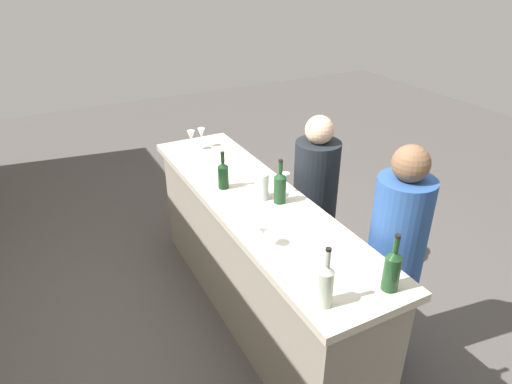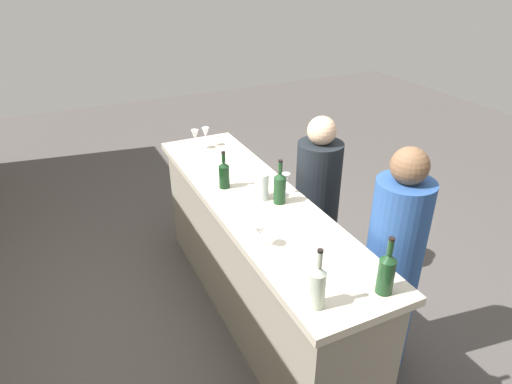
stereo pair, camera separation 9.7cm
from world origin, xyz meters
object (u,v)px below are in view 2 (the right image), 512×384
at_px(wine_bottle_second_right_dark_green, 224,174).
at_px(person_center_guest, 391,272).
at_px(wine_glass_near_center, 206,133).
at_px(water_pitcher, 262,186).
at_px(wine_bottle_second_left_clear_pale, 318,285).
at_px(person_left_guest, 316,210).
at_px(wine_bottle_center_olive_green, 280,187).
at_px(wine_glass_far_left, 260,230).
at_px(wine_glass_near_right, 195,136).
at_px(wine_glass_near_left, 286,180).
at_px(wine_bottle_leftmost_olive_green, 386,272).

bearing_deg(wine_bottle_second_right_dark_green, person_center_guest, -145.47).
xyz_separation_m(wine_glass_near_center, water_pitcher, (-1.04, -0.02, -0.03)).
height_order(wine_bottle_second_right_dark_green, wine_glass_near_center, wine_bottle_second_right_dark_green).
xyz_separation_m(wine_bottle_second_left_clear_pale, person_left_guest, (1.24, -0.81, -0.46)).
bearing_deg(wine_bottle_center_olive_green, wine_glass_far_left, 139.71).
bearing_deg(water_pitcher, wine_bottle_second_left_clear_pale, 167.45).
xyz_separation_m(wine_glass_near_center, person_center_guest, (-1.79, -0.55, -0.39)).
relative_size(wine_glass_near_right, person_left_guest, 0.12).
bearing_deg(wine_glass_near_left, wine_bottle_leftmost_olive_green, 176.77).
bearing_deg(wine_glass_near_center, wine_glass_near_left, -169.18).
distance_m(wine_bottle_leftmost_olive_green, wine_glass_near_center, 2.16).
bearing_deg(person_left_guest, wine_glass_near_right, -69.26).
height_order(wine_glass_far_left, person_center_guest, person_center_guest).
distance_m(wine_glass_near_center, person_center_guest, 1.91).
relative_size(wine_glass_far_left, person_left_guest, 0.10).
xyz_separation_m(wine_bottle_leftmost_olive_green, wine_glass_near_center, (2.15, 0.14, -0.00)).
xyz_separation_m(wine_bottle_second_left_clear_pale, wine_bottle_center_olive_green, (0.96, -0.32, -0.01)).
bearing_deg(wine_bottle_center_olive_green, wine_glass_near_right, 10.26).
bearing_deg(wine_bottle_center_olive_green, wine_bottle_second_left_clear_pale, 161.68).
relative_size(wine_bottle_leftmost_olive_green, wine_bottle_second_right_dark_green, 1.16).
height_order(wine_glass_near_right, water_pitcher, water_pitcher).
distance_m(wine_bottle_second_left_clear_pale, wine_glass_near_center, 2.11).
xyz_separation_m(wine_bottle_leftmost_olive_green, wine_glass_far_left, (0.61, 0.38, -0.01)).
bearing_deg(wine_bottle_second_left_clear_pale, person_center_guest, -67.94).
xyz_separation_m(wine_bottle_second_left_clear_pale, water_pitcher, (1.06, -0.24, -0.03)).
distance_m(wine_bottle_leftmost_olive_green, person_left_guest, 1.44).
height_order(water_pitcher, person_left_guest, person_left_guest).
xyz_separation_m(wine_glass_near_left, wine_glass_near_right, (1.02, 0.30, 0.02)).
bearing_deg(wine_glass_near_center, person_left_guest, -145.65).
bearing_deg(wine_glass_far_left, wine_glass_near_right, -5.28).
xyz_separation_m(wine_glass_near_right, person_center_guest, (-1.76, -0.65, -0.40)).
height_order(person_left_guest, person_center_guest, person_center_guest).
bearing_deg(water_pitcher, wine_glass_near_center, 1.01).
xyz_separation_m(wine_bottle_center_olive_green, wine_glass_near_right, (1.11, 0.20, 0.00)).
bearing_deg(wine_bottle_center_olive_green, wine_glass_near_center, 4.98).
bearing_deg(wine_bottle_second_right_dark_green, wine_bottle_center_olive_green, -145.77).
xyz_separation_m(wine_bottle_center_olive_green, person_left_guest, (0.28, -0.49, -0.45)).
relative_size(wine_glass_near_center, person_center_guest, 0.11).
xyz_separation_m(wine_bottle_second_right_dark_green, person_left_guest, (-0.08, -0.74, -0.44)).
bearing_deg(wine_glass_near_right, wine_bottle_center_olive_green, -169.74).
bearing_deg(water_pitcher, wine_glass_near_right, 6.79).
relative_size(wine_glass_near_center, water_pitcher, 0.91).
relative_size(wine_glass_near_left, person_left_guest, 0.10).
bearing_deg(person_left_guest, wine_bottle_center_olive_green, 10.78).
relative_size(wine_bottle_second_left_clear_pale, wine_glass_near_right, 1.88).
distance_m(wine_glass_near_right, person_left_guest, 1.18).
relative_size(person_left_guest, person_center_guest, 0.93).
bearing_deg(person_center_guest, wine_glass_near_left, -42.97).
bearing_deg(wine_bottle_second_left_clear_pale, wine_glass_near_left, -21.51).
relative_size(wine_bottle_center_olive_green, person_left_guest, 0.21).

